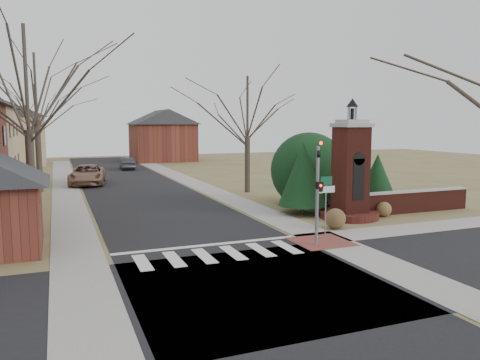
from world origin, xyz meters
name	(u,v)px	position (x,y,z in m)	size (l,w,h in m)	color
ground	(226,260)	(0.00, 0.00, 0.00)	(120.00, 120.00, 0.00)	brown
main_street	(134,187)	(0.00, 22.00, 0.01)	(8.00, 70.00, 0.01)	black
cross_street	(258,285)	(0.00, -3.00, 0.01)	(120.00, 8.00, 0.01)	black
crosswalk_zone	(219,254)	(0.00, 0.80, 0.01)	(8.00, 2.20, 0.02)	silver
stop_bar	(207,245)	(0.00, 2.30, 0.01)	(8.00, 0.35, 0.02)	silver
sidewalk_right_main	(196,184)	(5.20, 22.00, 0.01)	(2.00, 60.00, 0.02)	gray
sidewalk_left	(66,190)	(-5.20, 22.00, 0.01)	(2.00, 60.00, 0.02)	gray
curb_apron	(321,242)	(4.80, 1.00, 0.01)	(2.40, 2.40, 0.02)	brown
traffic_signal_pole	(318,185)	(4.30, 0.57, 2.59)	(0.28, 0.41, 4.50)	slate
sign_post	(326,194)	(5.59, 1.99, 1.95)	(0.90, 0.07, 2.75)	slate
brick_gate_monument	(350,179)	(9.00, 4.99, 2.17)	(3.20, 3.20, 6.47)	#501E17
brick_garden_wall	(415,201)	(13.50, 5.00, 0.66)	(7.50, 0.50, 1.30)	#501E17
house_distant_left	(0,131)	(-12.01, 48.00, 4.25)	(10.80, 8.80, 8.53)	#C7B184
house_distant_right	(162,134)	(7.99, 47.99, 3.65)	(8.80, 8.80, 7.30)	brown
evergreen_near	(303,174)	(7.20, 7.00, 2.30)	(2.80, 2.80, 4.10)	#473D33
evergreen_mid	(341,165)	(10.50, 8.20, 2.60)	(3.40, 3.40, 4.70)	#473D33
evergreen_far	(377,177)	(12.50, 7.20, 1.90)	(2.40, 2.40, 3.30)	#473D33
evergreen_mass	(309,167)	(9.00, 9.50, 2.40)	(4.80, 4.80, 4.80)	black
bare_tree_0	(25,70)	(-7.00, 9.00, 7.70)	(8.05, 8.05, 11.15)	#473D33
bare_tree_1	(35,84)	(-7.00, 22.00, 8.03)	(8.40, 8.40, 11.64)	#473D33
bare_tree_2	(35,104)	(-7.50, 35.00, 7.03)	(7.35, 7.35, 10.19)	#473D33
bare_tree_3	(247,102)	(7.50, 16.00, 6.69)	(7.00, 7.00, 9.70)	#473D33
pickup_truck	(87,175)	(-3.40, 25.15, 0.83)	(2.76, 5.98, 1.66)	#8F674E
distant_car	(127,163)	(1.60, 37.18, 0.66)	(1.40, 4.00, 1.32)	#32353A
dry_shrub_left	(335,219)	(6.80, 3.00, 0.51)	(1.01, 1.01, 1.01)	brown
dry_shrub_right	(384,209)	(11.00, 4.60, 0.41)	(0.83, 0.83, 0.83)	brown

